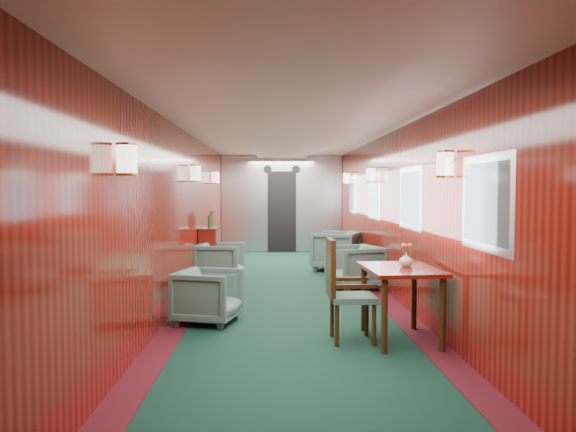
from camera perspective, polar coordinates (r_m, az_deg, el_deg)
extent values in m
plane|color=black|center=(8.16, 0.12, -8.29)|extent=(12.00, 12.00, 0.00)
cube|color=white|center=(8.05, 0.12, 8.37)|extent=(3.00, 12.00, 0.10)
cube|color=white|center=(8.05, 0.12, 8.44)|extent=(1.20, 12.00, 0.06)
cube|color=maroon|center=(14.01, -0.64, 1.28)|extent=(3.00, 0.10, 2.40)
cube|color=maroon|center=(2.05, 5.37, -7.49)|extent=(3.00, 0.10, 2.40)
cube|color=maroon|center=(8.11, -10.54, 0.14)|extent=(0.10, 12.00, 2.40)
cube|color=maroon|center=(8.20, 10.65, 0.17)|extent=(0.10, 12.00, 2.40)
cube|color=#3B0B15|center=(8.23, -9.42, -8.21)|extent=(0.30, 12.00, 0.01)
cube|color=#3B0B15|center=(8.31, 9.56, -8.10)|extent=(0.30, 12.00, 0.01)
cube|color=#AEB1B5|center=(13.93, -0.64, 1.27)|extent=(2.98, 0.12, 2.38)
cube|color=black|center=(13.86, -0.63, 0.43)|extent=(0.70, 0.06, 2.00)
cylinder|color=black|center=(13.86, -2.09, 4.77)|extent=(0.20, 0.04, 0.20)
cylinder|color=black|center=(13.87, 0.82, 4.77)|extent=(0.20, 0.04, 0.20)
cube|color=silver|center=(4.83, 19.45, 1.25)|extent=(0.02, 1.10, 0.80)
cube|color=#415C61|center=(4.83, 19.36, 1.25)|extent=(0.01, 0.96, 0.66)
cube|color=silver|center=(7.22, 12.29, 1.79)|extent=(0.02, 1.10, 0.80)
cube|color=#415C61|center=(7.22, 12.22, 1.79)|extent=(0.01, 0.96, 0.66)
cube|color=silver|center=(9.66, 8.71, 2.06)|extent=(0.02, 1.10, 0.80)
cube|color=#415C61|center=(9.66, 8.66, 2.06)|extent=(0.01, 0.96, 0.66)
cube|color=silver|center=(12.13, 6.59, 2.21)|extent=(0.02, 1.10, 0.80)
cube|color=#415C61|center=(12.13, 6.55, 2.21)|extent=(0.01, 0.96, 0.66)
cylinder|color=#F3E4BE|center=(4.65, -16.06, 5.56)|extent=(0.16, 0.16, 0.24)
cylinder|color=gold|center=(4.65, -16.04, 4.08)|extent=(0.17, 0.17, 0.02)
cylinder|color=#F3E4BE|center=(5.56, 15.66, 5.09)|extent=(0.16, 0.16, 0.24)
cylinder|color=gold|center=(5.56, 15.64, 3.85)|extent=(0.17, 0.17, 0.02)
cylinder|color=#F3E4BE|center=(8.58, -9.40, 4.30)|extent=(0.16, 0.16, 0.24)
cylinder|color=gold|center=(8.58, -9.39, 3.50)|extent=(0.17, 0.17, 0.02)
cylinder|color=#F3E4BE|center=(9.45, 8.41, 4.16)|extent=(0.16, 0.16, 0.24)
cylinder|color=gold|center=(9.45, 8.40, 3.44)|extent=(0.17, 0.17, 0.02)
cylinder|color=#F3E4BE|center=(11.56, -7.39, 3.91)|extent=(0.16, 0.16, 0.24)
cylinder|color=gold|center=(11.56, -7.39, 3.32)|extent=(0.17, 0.17, 0.02)
cylinder|color=#F3E4BE|center=(12.42, 5.98, 3.84)|extent=(0.16, 0.16, 0.24)
cylinder|color=gold|center=(12.41, 5.98, 3.29)|extent=(0.17, 0.17, 0.02)
cube|color=maroon|center=(5.89, 11.38, -5.34)|extent=(0.77, 1.05, 0.04)
cylinder|color=#3D220D|center=(5.47, 9.76, -9.99)|extent=(0.06, 0.06, 0.72)
cylinder|color=#3D220D|center=(5.64, 15.42, -9.66)|extent=(0.06, 0.06, 0.72)
cylinder|color=#3D220D|center=(6.30, 7.71, -8.28)|extent=(0.06, 0.06, 0.72)
cylinder|color=#3D220D|center=(6.45, 12.68, -8.07)|extent=(0.06, 0.06, 0.72)
cube|color=#1B403C|center=(5.84, 6.57, -8.25)|extent=(0.46, 0.46, 0.06)
cube|color=#3D220D|center=(5.76, 4.37, -5.24)|extent=(0.06, 0.41, 0.59)
cube|color=#1B403C|center=(5.77, 4.61, -5.82)|extent=(0.03, 0.31, 0.35)
cube|color=#3D220D|center=(5.60, 6.97, -7.11)|extent=(0.41, 0.06, 0.04)
cube|color=#3D220D|center=(6.03, 6.22, -6.38)|extent=(0.41, 0.06, 0.04)
cylinder|color=#3D220D|center=(5.69, 4.99, -11.02)|extent=(0.04, 0.04, 0.42)
cylinder|color=#3D220D|center=(5.75, 8.73, -10.89)|extent=(0.04, 0.04, 0.42)
cylinder|color=#3D220D|center=(6.05, 4.49, -10.19)|extent=(0.04, 0.04, 0.42)
cylinder|color=#3D220D|center=(6.10, 8.01, -10.08)|extent=(0.04, 0.04, 0.42)
cube|color=maroon|center=(10.05, -7.90, -3.68)|extent=(0.29, 0.98, 0.88)
cube|color=#3D220D|center=(10.01, -7.86, -1.18)|extent=(0.31, 1.00, 0.02)
cylinder|color=#23472C|center=(9.76, -7.96, -0.57)|extent=(0.07, 0.07, 0.22)
cylinder|color=#23472C|center=(10.10, -7.75, -0.29)|extent=(0.06, 0.06, 0.28)
cylinder|color=gold|center=(10.30, -7.63, -0.51)|extent=(0.08, 0.08, 0.18)
imported|color=silver|center=(5.95, 11.90, -4.36)|extent=(0.15, 0.15, 0.15)
imported|color=#1B403C|center=(6.67, -8.12, -8.07)|extent=(0.84, 0.82, 0.63)
imported|color=#1B403C|center=(9.44, -6.88, -4.74)|extent=(0.82, 0.80, 0.67)
imported|color=#1B403C|center=(8.84, 6.79, -5.19)|extent=(0.94, 0.93, 0.69)
imported|color=#1B403C|center=(10.84, 4.83, -3.52)|extent=(1.07, 1.06, 0.76)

